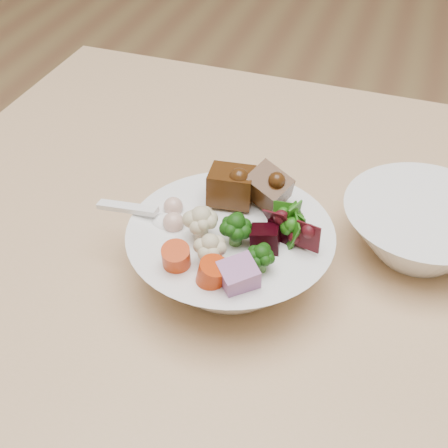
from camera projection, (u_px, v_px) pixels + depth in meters
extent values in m
cylinder|color=tan|center=(129.00, 260.00, 1.20)|extent=(0.06, 0.06, 0.70)
sphere|color=black|center=(235.00, 234.00, 0.56)|extent=(0.03, 0.03, 0.03)
sphere|color=beige|center=(201.00, 228.00, 0.56)|extent=(0.04, 0.04, 0.04)
cube|color=black|center=(285.00, 228.00, 0.57)|extent=(0.03, 0.03, 0.02)
cube|color=#945990|center=(238.00, 277.00, 0.52)|extent=(0.04, 0.04, 0.03)
cylinder|color=red|center=(176.00, 259.00, 0.54)|extent=(0.03, 0.03, 0.03)
sphere|color=#DCAC9A|center=(173.00, 222.00, 0.58)|extent=(0.02, 0.02, 0.02)
ellipsoid|color=white|center=(168.00, 223.00, 0.59)|extent=(0.04, 0.03, 0.01)
cube|color=white|center=(127.00, 208.00, 0.60)|extent=(0.07, 0.02, 0.02)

